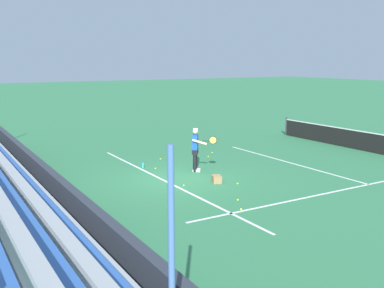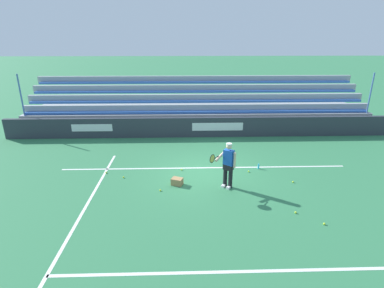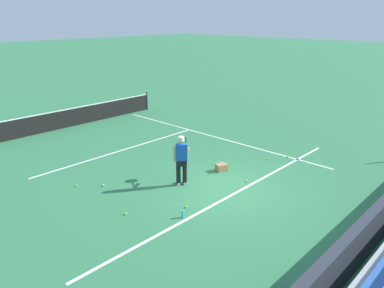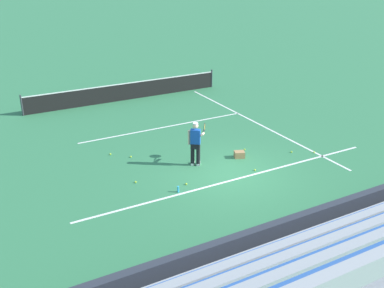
% 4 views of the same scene
% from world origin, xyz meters
% --- Properties ---
extents(ground_plane, '(160.00, 160.00, 0.00)m').
position_xyz_m(ground_plane, '(0.00, 0.00, 0.00)').
color(ground_plane, '#337A4C').
extents(court_baseline_white, '(12.00, 0.10, 0.01)m').
position_xyz_m(court_baseline_white, '(0.00, -0.50, 0.00)').
color(court_baseline_white, white).
rests_on(court_baseline_white, ground).
extents(court_sideline_white, '(0.10, 12.00, 0.01)m').
position_xyz_m(court_sideline_white, '(4.11, 4.00, 0.00)').
color(court_sideline_white, white).
rests_on(court_sideline_white, ground).
extents(court_service_line_white, '(8.22, 0.10, 0.01)m').
position_xyz_m(court_service_line_white, '(0.00, 5.50, 0.00)').
color(court_service_line_white, white).
rests_on(court_service_line_white, ground).
extents(back_wall_sponsor_board, '(21.14, 0.25, 1.10)m').
position_xyz_m(back_wall_sponsor_board, '(0.01, -4.74, 0.55)').
color(back_wall_sponsor_board, '#2D333D').
rests_on(back_wall_sponsor_board, ground).
extents(bleacher_stand, '(20.08, 3.20, 3.40)m').
position_xyz_m(bleacher_stand, '(0.00, -6.97, 0.76)').
color(bleacher_stand, '#9EA3A8').
rests_on(bleacher_stand, ground).
extents(tennis_player, '(0.98, 0.80, 1.71)m').
position_xyz_m(tennis_player, '(-0.72, 1.24, 0.89)').
color(tennis_player, black).
rests_on(tennis_player, ground).
extents(ball_box_cardboard, '(0.48, 0.43, 0.26)m').
position_xyz_m(ball_box_cardboard, '(1.13, 1.00, 0.13)').
color(ball_box_cardboard, '#A87F51').
rests_on(ball_box_cardboard, ground).
extents(tennis_ball_toward_net, '(0.07, 0.07, 0.07)m').
position_xyz_m(tennis_ball_toward_net, '(4.05, -0.10, 0.03)').
color(tennis_ball_toward_net, '#CCE533').
rests_on(tennis_ball_toward_net, ground).
extents(tennis_ball_on_baseline, '(0.07, 0.07, 0.07)m').
position_xyz_m(tennis_ball_on_baseline, '(-3.27, 3.70, 0.03)').
color(tennis_ball_on_baseline, '#CCE533').
rests_on(tennis_ball_on_baseline, ground).
extents(tennis_ball_far_right, '(0.07, 0.07, 0.07)m').
position_xyz_m(tennis_ball_far_right, '(1.73, 1.49, 0.03)').
color(tennis_ball_far_right, '#CCE533').
rests_on(tennis_ball_far_right, ground).
extents(tennis_ball_near_player, '(0.07, 0.07, 0.07)m').
position_xyz_m(tennis_ball_near_player, '(-3.29, 0.97, 0.03)').
color(tennis_ball_near_player, '#CCE533').
rests_on(tennis_ball_near_player, ground).
extents(tennis_ball_stray_back, '(0.07, 0.07, 0.07)m').
position_xyz_m(tennis_ball_stray_back, '(3.26, 0.37, 0.03)').
color(tennis_ball_stray_back, '#CCE533').
rests_on(tennis_ball_stray_back, ground).
extents(tennis_ball_far_left, '(0.07, 0.07, 0.07)m').
position_xyz_m(tennis_ball_far_left, '(-1.80, -0.02, 0.03)').
color(tennis_ball_far_left, '#CCE533').
rests_on(tennis_ball_far_left, ground).
extents(tennis_ball_by_box, '(0.07, 0.07, 0.07)m').
position_xyz_m(tennis_ball_by_box, '(-2.64, 3.07, 0.03)').
color(tennis_ball_by_box, '#CCE533').
rests_on(tennis_ball_by_box, ground).
extents(tennis_ball_midcourt, '(0.07, 0.07, 0.07)m').
position_xyz_m(tennis_ball_midcourt, '(0.97, -0.27, 0.03)').
color(tennis_ball_midcourt, '#CCE533').
rests_on(tennis_ball_midcourt, ground).
extents(water_bottle, '(0.07, 0.07, 0.22)m').
position_xyz_m(water_bottle, '(-2.28, -0.34, 0.11)').
color(water_bottle, '#33B2E5').
rests_on(water_bottle, ground).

